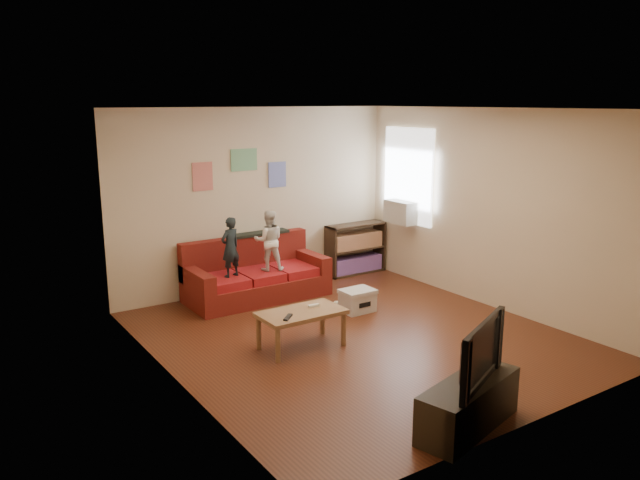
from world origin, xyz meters
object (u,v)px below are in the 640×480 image
sofa (255,277)px  television (472,351)px  child_a (230,247)px  child_b (269,241)px  tv_stand (469,405)px  bookshelf (355,251)px  file_box (358,300)px  coffee_table (301,316)px

sofa → television: bearing=-92.7°
sofa → child_a: bearing=-159.5°
child_a → child_b: bearing=163.8°
tv_stand → bookshelf: bearing=49.9°
sofa → file_box: size_ratio=4.51×
sofa → file_box: (0.85, -1.33, -0.14)m
bookshelf → tv_stand: 5.05m
sofa → bookshelf: sofa is taller
coffee_table → television: 2.38m
child_b → file_box: size_ratio=1.94×
sofa → tv_stand: sofa is taller
sofa → child_b: bearing=-48.7°
child_b → coffee_table: 1.96m
child_a → child_b: child_b is taller
child_b → television: size_ratio=0.88×
file_box → tv_stand: 3.17m
bookshelf → television: television is taller
tv_stand → coffee_table: bearing=81.4°
coffee_table → file_box: 1.46m
child_a → bookshelf: size_ratio=0.80×
sofa → child_b: child_b is taller
sofa → tv_stand: 4.32m
file_box → bookshelf: bearing=54.1°
sofa → coffee_table: bearing=-102.6°
sofa → coffee_table: 2.02m
sofa → tv_stand: bearing=-92.7°
sofa → file_box: sofa is taller
television → tv_stand: bearing=155.7°
sofa → television: 4.34m
child_a → television: (0.25, -4.15, -0.12)m
coffee_table → television: television is taller
file_box → tv_stand: size_ratio=0.39×
file_box → child_a: bearing=138.3°
bookshelf → file_box: 1.94m
child_a → television: size_ratio=0.85×
sofa → coffee_table: (-0.44, -1.97, 0.08)m
coffee_table → bookshelf: bookshelf is taller
coffee_table → tv_stand: 2.36m
child_b → coffee_table: child_b is taller
child_b → television: 4.17m
tv_stand → television: bearing=-14.5°
tv_stand → television: (0.00, 0.00, 0.50)m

